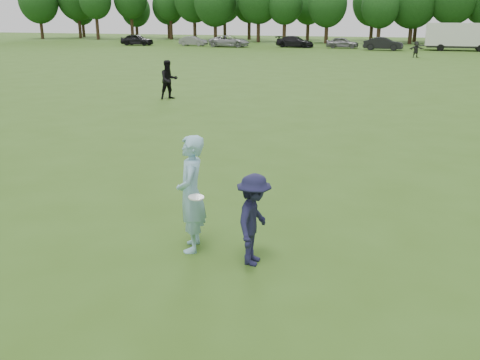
{
  "coord_description": "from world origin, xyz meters",
  "views": [
    {
      "loc": [
        3.53,
        -7.18,
        4.06
      ],
      "look_at": [
        0.66,
        1.46,
        1.1
      ],
      "focal_mm": 38.0,
      "sensor_mm": 36.0,
      "label": 1
    }
  ],
  "objects_px": {
    "thrower": "(191,194)",
    "car_f": "(383,44)",
    "car_b": "(193,41)",
    "defender": "(254,220)",
    "player_far_d": "(416,49)",
    "car_e": "(342,43)",
    "cargo_trailer": "(461,35)",
    "player_far_a": "(169,80)",
    "car_a": "(137,40)",
    "car_c": "(229,41)",
    "car_d": "(295,42)"
  },
  "relations": [
    {
      "from": "car_a",
      "to": "car_c",
      "type": "distance_m",
      "value": 13.75
    },
    {
      "from": "player_far_d",
      "to": "car_c",
      "type": "xyz_separation_m",
      "value": [
        -23.85,
        11.04,
        -0.05
      ]
    },
    {
      "from": "thrower",
      "to": "cargo_trailer",
      "type": "xyz_separation_m",
      "value": [
        8.69,
        60.26,
        0.72
      ]
    },
    {
      "from": "thrower",
      "to": "car_a",
      "type": "relative_size",
      "value": 0.46
    },
    {
      "from": "player_far_a",
      "to": "car_c",
      "type": "relative_size",
      "value": 0.36
    },
    {
      "from": "car_e",
      "to": "thrower",
      "type": "bearing_deg",
      "value": -176.41
    },
    {
      "from": "car_b",
      "to": "car_e",
      "type": "xyz_separation_m",
      "value": [
        20.47,
        1.14,
        0.05
      ]
    },
    {
      "from": "car_b",
      "to": "car_c",
      "type": "height_order",
      "value": "car_c"
    },
    {
      "from": "thrower",
      "to": "car_a",
      "type": "xyz_separation_m",
      "value": [
        -33.89,
        58.34,
        -0.28
      ]
    },
    {
      "from": "cargo_trailer",
      "to": "car_b",
      "type": "bearing_deg",
      "value": -179.04
    },
    {
      "from": "car_a",
      "to": "cargo_trailer",
      "type": "distance_m",
      "value": 42.64
    },
    {
      "from": "cargo_trailer",
      "to": "thrower",
      "type": "bearing_deg",
      "value": -98.21
    },
    {
      "from": "player_far_a",
      "to": "cargo_trailer",
      "type": "height_order",
      "value": "cargo_trailer"
    },
    {
      "from": "thrower",
      "to": "cargo_trailer",
      "type": "distance_m",
      "value": 60.89
    },
    {
      "from": "car_b",
      "to": "car_d",
      "type": "relative_size",
      "value": 0.78
    },
    {
      "from": "player_far_d",
      "to": "car_a",
      "type": "xyz_separation_m",
      "value": [
        -37.59,
        10.61,
        -0.02
      ]
    },
    {
      "from": "thrower",
      "to": "car_f",
      "type": "height_order",
      "value": "thrower"
    },
    {
      "from": "car_b",
      "to": "car_d",
      "type": "distance_m",
      "value": 14.27
    },
    {
      "from": "defender",
      "to": "car_a",
      "type": "bearing_deg",
      "value": 30.5
    },
    {
      "from": "defender",
      "to": "car_e",
      "type": "bearing_deg",
      "value": 5.69
    },
    {
      "from": "car_b",
      "to": "cargo_trailer",
      "type": "height_order",
      "value": "cargo_trailer"
    },
    {
      "from": "player_far_d",
      "to": "car_c",
      "type": "height_order",
      "value": "player_far_d"
    },
    {
      "from": "player_far_a",
      "to": "car_f",
      "type": "relative_size",
      "value": 0.41
    },
    {
      "from": "car_f",
      "to": "thrower",
      "type": "bearing_deg",
      "value": -175.3
    },
    {
      "from": "thrower",
      "to": "car_e",
      "type": "height_order",
      "value": "thrower"
    },
    {
      "from": "defender",
      "to": "car_e",
      "type": "distance_m",
      "value": 61.36
    },
    {
      "from": "car_c",
      "to": "car_a",
      "type": "bearing_deg",
      "value": 89.66
    },
    {
      "from": "car_b",
      "to": "car_d",
      "type": "bearing_deg",
      "value": -82.36
    },
    {
      "from": "car_b",
      "to": "thrower",
      "type": "bearing_deg",
      "value": -152.96
    },
    {
      "from": "car_d",
      "to": "cargo_trailer",
      "type": "xyz_separation_m",
      "value": [
        20.28,
        -0.42,
        1.05
      ]
    },
    {
      "from": "player_far_d",
      "to": "car_f",
      "type": "xyz_separation_m",
      "value": [
        -3.8,
        10.56,
        -0.03
      ]
    },
    {
      "from": "thrower",
      "to": "player_far_d",
      "type": "xyz_separation_m",
      "value": [
        3.7,
        47.72,
        -0.25
      ]
    },
    {
      "from": "car_b",
      "to": "defender",
      "type": "bearing_deg",
      "value": -152.05
    },
    {
      "from": "car_a",
      "to": "car_d",
      "type": "height_order",
      "value": "car_a"
    },
    {
      "from": "thrower",
      "to": "car_c",
      "type": "relative_size",
      "value": 0.39
    },
    {
      "from": "player_far_a",
      "to": "car_f",
      "type": "height_order",
      "value": "player_far_a"
    },
    {
      "from": "player_far_a",
      "to": "car_b",
      "type": "relative_size",
      "value": 0.49
    },
    {
      "from": "car_e",
      "to": "cargo_trailer",
      "type": "bearing_deg",
      "value": -93.75
    },
    {
      "from": "car_a",
      "to": "thrower",
      "type": "bearing_deg",
      "value": -152.38
    },
    {
      "from": "car_b",
      "to": "player_far_a",
      "type": "bearing_deg",
      "value": -154.42
    },
    {
      "from": "player_far_d",
      "to": "car_b",
      "type": "bearing_deg",
      "value": 133.63
    },
    {
      "from": "player_far_d",
      "to": "car_c",
      "type": "distance_m",
      "value": 26.29
    },
    {
      "from": "player_far_a",
      "to": "player_far_d",
      "type": "xyz_separation_m",
      "value": [
        11.81,
        32.01,
        -0.16
      ]
    },
    {
      "from": "defender",
      "to": "player_far_d",
      "type": "relative_size",
      "value": 0.99
    },
    {
      "from": "defender",
      "to": "car_c",
      "type": "bearing_deg",
      "value": 19.46
    },
    {
      "from": "car_a",
      "to": "car_e",
      "type": "xyz_separation_m",
      "value": [
        28.53,
        2.49,
        -0.08
      ]
    },
    {
      "from": "car_d",
      "to": "car_f",
      "type": "distance_m",
      "value": 11.74
    },
    {
      "from": "car_a",
      "to": "car_c",
      "type": "height_order",
      "value": "car_a"
    },
    {
      "from": "player_far_d",
      "to": "car_c",
      "type": "bearing_deg",
      "value": 130.84
    },
    {
      "from": "defender",
      "to": "cargo_trailer",
      "type": "xyz_separation_m",
      "value": [
        7.47,
        60.44,
        0.98
      ]
    }
  ]
}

